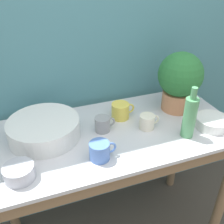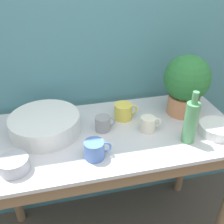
% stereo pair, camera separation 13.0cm
% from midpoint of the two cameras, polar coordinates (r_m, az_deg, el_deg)
% --- Properties ---
extents(wall_back, '(6.00, 0.05, 2.40)m').
position_cam_midpoint_polar(wall_back, '(1.54, -0.77, 13.94)').
color(wall_back, teal).
rests_on(wall_back, ground_plane).
extents(counter_table, '(1.33, 0.62, 0.86)m').
position_cam_midpoint_polar(counter_table, '(1.46, 2.81, -10.66)').
color(counter_table, '#846647').
rests_on(counter_table, ground_plane).
extents(potted_plant, '(0.25, 0.25, 0.34)m').
position_cam_midpoint_polar(potted_plant, '(1.51, 18.30, 6.00)').
color(potted_plant, tan).
rests_on(potted_plant, counter_table).
extents(bowl_wash_large, '(0.36, 0.36, 0.10)m').
position_cam_midpoint_polar(bowl_wash_large, '(1.36, -11.72, -2.71)').
color(bowl_wash_large, silver).
rests_on(bowl_wash_large, counter_table).
extents(bottle_tall, '(0.06, 0.06, 0.27)m').
position_cam_midpoint_polar(bottle_tall, '(1.31, 19.52, -2.08)').
color(bottle_tall, '#4C8C59').
rests_on(bottle_tall, counter_table).
extents(mug_blue, '(0.13, 0.09, 0.09)m').
position_cam_midpoint_polar(mug_blue, '(1.18, -0.61, -8.32)').
color(mug_blue, '#4C70B7').
rests_on(mug_blue, counter_table).
extents(mug_yellow, '(0.13, 0.10, 0.09)m').
position_cam_midpoint_polar(mug_yellow, '(1.46, 5.09, 0.06)').
color(mug_yellow, '#E5CC4C').
rests_on(mug_yellow, counter_table).
extents(mug_grey, '(0.11, 0.08, 0.08)m').
position_cam_midpoint_polar(mug_grey, '(1.36, 0.78, -2.59)').
color(mug_grey, gray).
rests_on(mug_grey, counter_table).
extents(mug_cream, '(0.11, 0.08, 0.08)m').
position_cam_midpoint_polar(mug_cream, '(1.38, 10.63, -2.67)').
color(mug_cream, beige).
rests_on(mug_cream, counter_table).
extents(bowl_small_enamel_white, '(0.18, 0.18, 0.05)m').
position_cam_midpoint_polar(bowl_small_enamel_white, '(1.47, 24.22, -3.46)').
color(bowl_small_enamel_white, silver).
rests_on(bowl_small_enamel_white, counter_table).
extents(bowl_small_steel, '(0.13, 0.13, 0.06)m').
position_cam_midpoint_polar(bowl_small_steel, '(1.18, -17.59, -10.96)').
color(bowl_small_steel, '#A8A8B2').
rests_on(bowl_small_steel, counter_table).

